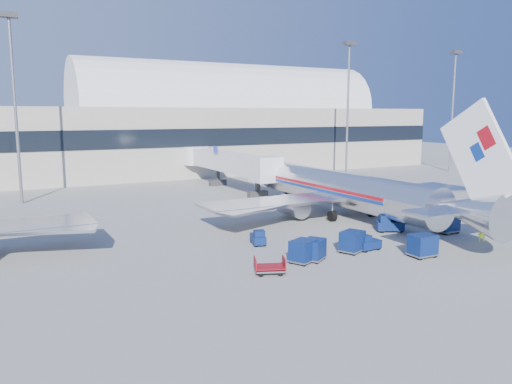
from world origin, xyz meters
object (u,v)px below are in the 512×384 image
jetbridge_near (223,161)px  tug_left (258,238)px  barrier_near (419,210)px  cart_train_c (303,251)px  mast_far_east (454,93)px  tug_right (389,224)px  mast_east (348,90)px  airliner_main (347,190)px  ramp_worker (482,231)px  cart_solo_far (447,223)px  cart_train_a (352,241)px  tug_lead (368,243)px  barrier_mid (440,208)px  mast_west (13,81)px  barrier_far (460,205)px  cart_train_b (314,249)px  cart_solo_near (423,245)px  cart_open_red (270,268)px

jetbridge_near → tug_left: 33.99m
barrier_near → cart_train_c: bearing=-156.6°
mast_far_east → tug_right: size_ratio=8.29×
jetbridge_near → mast_east: 24.91m
airliner_main → tug_right: bearing=-95.6°
barrier_near → ramp_worker: (-4.12, -11.15, 0.43)m
mast_east → ramp_worker: size_ratio=12.81×
jetbridge_near → tug_right: bearing=-87.1°
barrier_near → cart_solo_far: 8.75m
cart_train_a → mast_east: bearing=29.4°
barrier_near → tug_lead: (-14.72, -8.77, 0.15)m
barrier_mid → tug_lead: tug_lead is taller
tug_left → tug_right: bearing=-81.4°
mast_west → ramp_worker: (33.88, -39.15, -13.91)m
tug_left → cart_train_a: bearing=-120.1°
tug_lead → cart_train_a: (-1.52, 0.09, 0.32)m
barrier_mid → tug_right: tug_right is taller
mast_east → tug_left: (-33.70, -31.08, -14.19)m
jetbridge_near → tug_right: size_ratio=10.09×
mast_east → barrier_far: size_ratio=7.53×
jetbridge_near → cart_train_c: 39.61m
mast_east → cart_solo_far: bearing=-114.7°
cart_train_a → ramp_worker: ramp_worker is taller
airliner_main → jetbridge_near: 26.43m
cart_solo_far → ramp_worker: (0.21, -3.56, -0.07)m
mast_west → barrier_mid: size_ratio=7.53×
mast_east → cart_train_b: size_ratio=9.70×
mast_far_east → cart_solo_near: size_ratio=11.10×
tug_lead → cart_train_b: (-5.46, -0.31, 0.27)m
barrier_mid → tug_left: tug_left is taller
ramp_worker → tug_left: bearing=34.6°
barrier_mid → ramp_worker: ramp_worker is taller
mast_east → barrier_near: 33.67m
mast_far_east → tug_lead: 65.03m
cart_train_a → cart_solo_near: 5.31m
airliner_main → cart_solo_near: size_ratio=18.29×
mast_east → tug_lead: mast_east is taller
mast_west → mast_far_east: same height
barrier_near → cart_train_c: (-21.23, -9.17, 0.46)m
tug_lead → tug_left: bearing=137.3°
cart_train_b → ramp_worker: bearing=-40.5°
jetbridge_near → mast_far_east: size_ratio=1.22×
airliner_main → mast_far_east: bearing=29.5°
mast_east → tug_lead: 47.62m
jetbridge_near → cart_solo_far: (6.07, -36.39, -2.98)m
barrier_mid → cart_train_a: bearing=-156.1°
tug_right → cart_train_c: (-12.52, -4.49, 0.19)m
tug_lead → cart_train_b: bearing=179.7°
cart_solo_near → cart_open_red: (-12.38, 1.92, -0.53)m
mast_west → mast_east: size_ratio=1.00×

